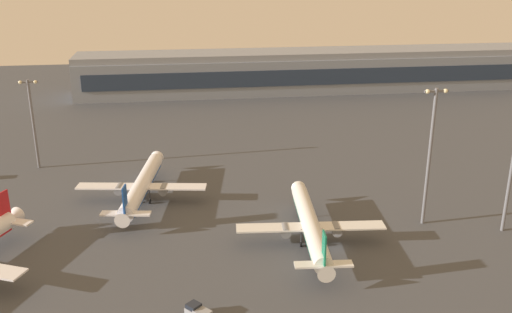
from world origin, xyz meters
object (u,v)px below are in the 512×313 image
Objects in this scene: apron_light_east at (430,149)px; apron_light_west at (33,118)px; airplane_terminal_side at (142,185)px; cargo_loader at (198,312)px; airplane_far_stand at (310,225)px.

apron_light_west is (-85.59, 44.93, -2.65)m from apron_light_east.
apron_light_east is (57.74, -19.73, 12.42)m from airplane_terminal_side.
cargo_loader is 0.15× the size of apron_light_east.
apron_light_east is at bearing 15.86° from airplane_far_stand.
airplane_terminal_side is 1.61× the size of apron_light_west.
airplane_terminal_side reaches higher than airplane_far_stand.
apron_light_east is at bearing -10.01° from airplane_terminal_side.
apron_light_west reaches higher than airplane_terminal_side.
apron_light_west is at bearing 146.73° from airplane_terminal_side.
apron_light_east reaches higher than airplane_far_stand.
airplane_terminal_side is 62.27m from apron_light_east.
airplane_terminal_side is at bearing 60.55° from cargo_loader.
airplane_terminal_side is (-32.88, 24.62, 0.07)m from airplane_far_stand.
airplane_terminal_side is 1.31× the size of apron_light_east.
apron_light_west is (-38.41, 71.54, 12.21)m from cargo_loader.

